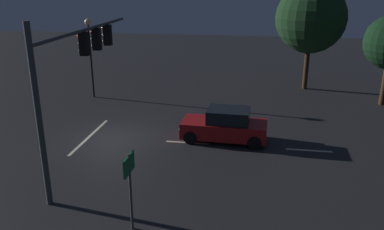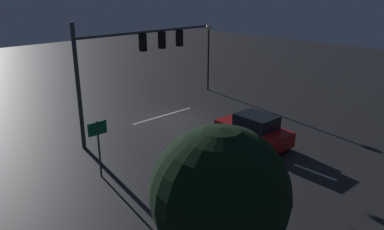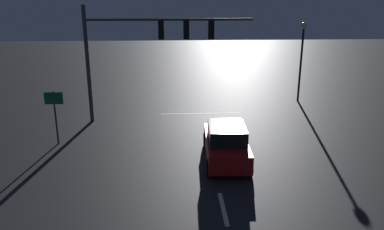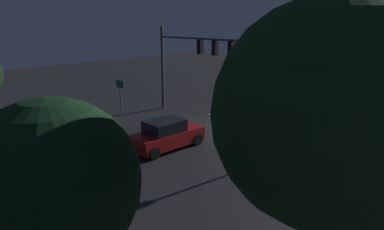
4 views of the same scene
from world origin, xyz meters
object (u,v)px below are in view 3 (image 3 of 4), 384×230
Objects in this scene: car_approaching at (226,144)px; route_sign at (54,106)px; street_lamp_left_kerb at (302,47)px; traffic_signal_assembly at (148,40)px.

car_approaching is 1.63× the size of route_sign.
route_sign is at bearing 26.78° from street_lamp_left_kerb.
traffic_signal_assembly is 1.75× the size of street_lamp_left_kerb.
street_lamp_left_kerb is at bearing -123.21° from car_approaching.
route_sign is at bearing -16.41° from car_approaching.
car_approaching is at bearing 121.99° from traffic_signal_assembly.
route_sign is at bearing 38.23° from traffic_signal_assembly.
car_approaching is at bearing 56.79° from street_lamp_left_kerb.
street_lamp_left_kerb is (-6.38, -9.74, 2.94)m from car_approaching.
street_lamp_left_kerb is 16.38m from route_sign.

